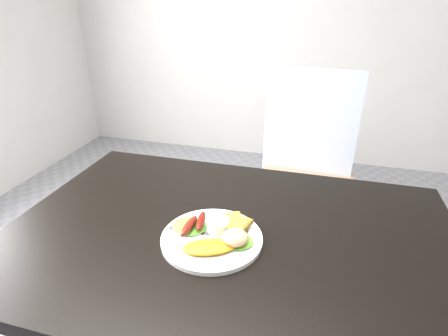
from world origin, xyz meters
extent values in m
cube|color=black|center=(0.00, 0.00, 0.73)|extent=(1.20, 0.80, 0.04)
cube|color=#A2795D|center=(0.17, 0.80, 0.45)|extent=(0.51, 0.51, 0.06)
imported|color=navy|center=(0.28, 0.46, 0.70)|extent=(0.58, 0.46, 1.41)
cylinder|color=white|center=(-0.03, -0.05, 0.76)|extent=(0.26, 0.26, 0.01)
ellipsoid|color=#599229|center=(-0.10, -0.03, 0.77)|extent=(0.11, 0.10, 0.01)
ellipsoid|color=#4B8424|center=(0.04, -0.06, 0.77)|extent=(0.09, 0.08, 0.01)
ellipsoid|color=gold|center=(-0.02, -0.10, 0.77)|extent=(0.15, 0.11, 0.02)
ellipsoid|color=maroon|center=(-0.10, -0.05, 0.78)|extent=(0.03, 0.10, 0.02)
ellipsoid|color=#5B0E06|center=(-0.07, -0.02, 0.78)|extent=(0.03, 0.09, 0.02)
cylinder|color=white|center=(-0.02, -0.02, 0.78)|extent=(0.07, 0.07, 0.03)
cube|color=brown|center=(0.00, 0.01, 0.77)|extent=(0.11, 0.11, 0.01)
cube|color=olive|center=(0.02, -0.01, 0.78)|extent=(0.09, 0.09, 0.01)
ellipsoid|color=#C8BD91|center=(0.03, -0.07, 0.79)|extent=(0.08, 0.08, 0.04)
cube|color=#ADAFB7|center=(-0.07, -0.05, 0.76)|extent=(0.16, 0.02, 0.00)
camera|label=1|loc=(0.19, -0.74, 1.32)|focal=28.00mm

